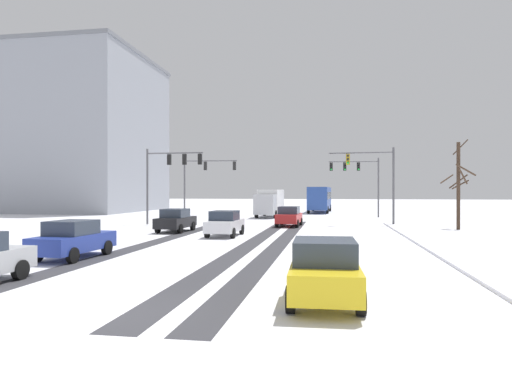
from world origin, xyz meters
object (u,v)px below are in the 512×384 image
car_black_second (176,220)px  office_building_far_left_block (79,134)px  traffic_signal_near_left (169,169)px  car_red_lead (289,216)px  traffic_signal_far_left (203,175)px  car_yellow_cab_fifth (325,270)px  traffic_signal_near_right (376,173)px  traffic_signal_far_right (358,174)px  car_white_third (225,223)px  car_blue_fourth (73,239)px  bare_tree_sidewalk_mid (459,184)px  bus_oncoming (320,197)px  box_truck_delivery (270,202)px

car_black_second → office_building_far_left_block: size_ratio=0.19×
traffic_signal_near_left → car_red_lead: bearing=-1.1°
traffic_signal_far_left → car_yellow_cab_fifth: bearing=-69.0°
traffic_signal_near_right → traffic_signal_far_right: bearing=93.5°
traffic_signal_near_right → traffic_signal_near_left: (-17.31, -2.11, 0.37)m
car_white_third → car_blue_fourth: size_ratio=0.99×
car_blue_fourth → car_black_second: bearing=89.7°
car_black_second → bare_tree_sidewalk_mid: 20.96m
traffic_signal_near_left → office_building_far_left_block: bearing=133.7°
bus_oncoming → office_building_far_left_block: (-34.64, -1.02, 9.09)m
traffic_signal_far_left → car_blue_fourth: 29.54m
car_blue_fourth → box_truck_delivery: box_truck_delivery is taller
traffic_signal_far_left → car_blue_fourth: traffic_signal_far_left is taller
car_red_lead → car_black_second: (-7.45, -6.15, 0.00)m
traffic_signal_near_right → car_black_second: 17.15m
car_red_lead → car_black_second: same height
car_black_second → car_blue_fourth: same height
car_blue_fourth → box_truck_delivery: (4.18, 31.66, 0.82)m
traffic_signal_near_right → car_red_lead: 8.22m
car_red_lead → bus_oncoming: 24.81m
traffic_signal_far_right → car_yellow_cab_fifth: (-3.15, -38.73, -3.95)m
traffic_signal_far_left → office_building_far_left_block: 26.94m
car_white_third → car_blue_fourth: bearing=-112.4°
traffic_signal_near_right → bus_oncoming: 23.09m
car_red_lead → traffic_signal_near_right: bearing=18.2°
bare_tree_sidewalk_mid → car_black_second: bearing=-165.8°
traffic_signal_near_left → car_white_third: bearing=-51.7°
traffic_signal_near_right → car_white_third: (-10.33, -10.95, -3.57)m
car_white_third → car_yellow_cab_fifth: 17.31m
car_black_second → car_blue_fourth: bearing=-90.3°
traffic_signal_near_left → car_yellow_cab_fifth: (13.45, -24.88, -3.94)m
car_yellow_cab_fifth → bus_oncoming: bus_oncoming is taller
traffic_signal_far_right → car_blue_fourth: 35.90m
car_yellow_cab_fifth → bare_tree_sidewalk_mid: 25.63m
traffic_signal_far_right → office_building_far_left_block: bearing=166.1°
traffic_signal_near_right → office_building_far_left_block: office_building_far_left_block is taller
traffic_signal_near_left → bare_tree_sidewalk_mid: size_ratio=0.97×
car_red_lead → bare_tree_sidewalk_mid: 13.02m
traffic_signal_near_right → car_white_third: 15.47m
traffic_signal_near_right → car_red_lead: bearing=-161.8°
traffic_signal_far_left → car_yellow_cab_fifth: traffic_signal_far_left is taller
car_blue_fourth → office_building_far_left_block: office_building_far_left_block is taller
traffic_signal_far_right → car_black_second: bearing=-124.3°
bus_oncoming → car_white_third: bearing=-98.9°
car_red_lead → bare_tree_sidewalk_mid: bearing=-4.7°
traffic_signal_far_right → car_black_second: traffic_signal_far_right is taller
car_red_lead → car_white_third: same height
traffic_signal_near_left → car_red_lead: (10.27, -0.20, -3.94)m
bare_tree_sidewalk_mid → office_building_far_left_block: 52.31m
car_yellow_cab_fifth → bare_tree_sidewalk_mid: bearing=68.0°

